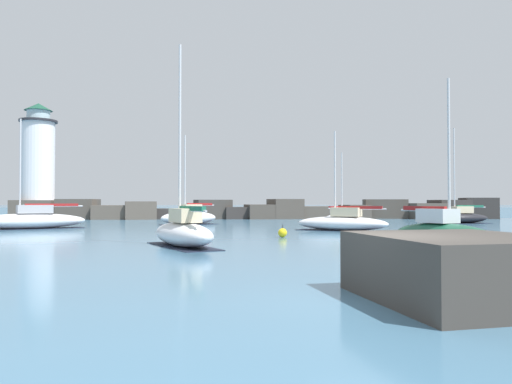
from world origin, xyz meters
TOP-DOWN VIEW (x-y plane):
  - ground_plane at (0.00, 0.00)m, footprint 600.00×600.00m
  - open_sea_beyond at (0.00, 110.08)m, footprint 400.00×116.00m
  - breakwater_jetty at (0.13, 50.23)m, footprint 58.61×6.41m
  - lighthouse at (-26.14, 50.56)m, footprint 5.13×5.13m
  - foreground_rocks at (1.10, -0.23)m, footprint 13.73×5.95m
  - sailboat_moored_0 at (4.93, 24.94)m, footprint 6.80×5.17m
  - sailboat_moored_1 at (-5.24, 12.81)m, footprint 4.14×6.03m
  - sailboat_moored_2 at (6.51, 11.80)m, footprint 3.91×5.89m
  - sailboat_moored_4 at (7.61, 37.79)m, footprint 5.13×6.32m
  - sailboat_moored_5 at (-6.80, 35.04)m, footprint 5.62×4.42m
  - sailboat_moored_6 at (-18.33, 28.39)m, footprint 8.25×5.93m
  - sailboat_moored_8 at (18.76, 36.21)m, footprint 6.40×3.10m
  - mooring_buoy_orange_near at (-0.03, 18.58)m, footprint 0.53×0.53m

SIDE VIEW (x-z plane):
  - ground_plane at x=0.00m, z-range 0.00..0.00m
  - open_sea_beyond at x=0.00m, z-range 0.00..0.01m
  - mooring_buoy_orange_near at x=-0.03m, z-range -0.10..0.63m
  - sailboat_moored_4 at x=7.61m, z-range -2.91..4.03m
  - sailboat_moored_0 at x=4.93m, z-range -2.98..4.19m
  - sailboat_moored_8 at x=18.76m, z-range -3.95..5.16m
  - foreground_rocks at x=1.10m, z-range -0.04..1.33m
  - sailboat_moored_2 at x=6.51m, z-range -3.14..4.45m
  - sailboat_moored_1 at x=-5.24m, z-range -4.07..5.43m
  - sailboat_moored_6 at x=-18.33m, z-range -3.50..4.85m
  - sailboat_moored_5 at x=-6.80m, z-range -3.35..4.74m
  - breakwater_jetty at x=0.13m, z-range -0.23..2.33m
  - lighthouse at x=-26.14m, z-range -0.92..12.99m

